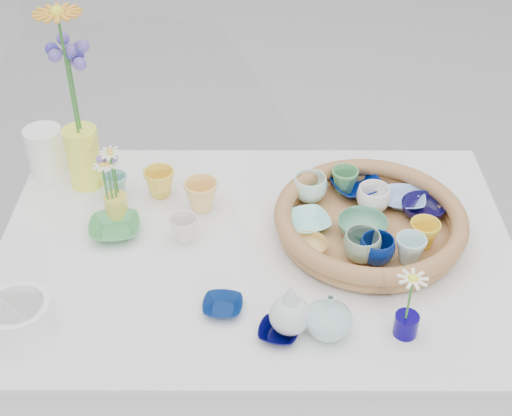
{
  "coord_description": "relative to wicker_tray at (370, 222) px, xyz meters",
  "views": [
    {
      "loc": [
        0.0,
        -1.31,
        1.9
      ],
      "look_at": [
        0.0,
        0.02,
        0.87
      ],
      "focal_mm": 50.0,
      "sensor_mm": 36.0,
      "label": 1
    }
  ],
  "objects": [
    {
      "name": "wicker_tray",
      "position": [
        0.0,
        0.0,
        0.0
      ],
      "size": [
        0.47,
        0.47,
        0.08
      ],
      "primitive_type": null,
      "color": "brown",
      "rests_on": "display_table"
    },
    {
      "name": "tray_ceramic_0",
      "position": [
        -0.02,
        0.16,
        -0.0
      ],
      "size": [
        0.17,
        0.17,
        0.03
      ],
      "primitive_type": "imported",
      "rotation": [
        0.0,
        0.0,
        0.39
      ],
      "color": "#00125D",
      "rests_on": "wicker_tray"
    },
    {
      "name": "tray_ceramic_1",
      "position": [
        0.14,
        0.06,
        -0.0
      ],
      "size": [
        0.13,
        0.13,
        0.04
      ],
      "primitive_type": "imported",
      "rotation": [
        0.0,
        0.0,
        -0.12
      ],
      "color": "#0E093C",
      "rests_on": "wicker_tray"
    },
    {
      "name": "tray_ceramic_2",
      "position": [
        0.12,
        -0.06,
        0.01
      ],
      "size": [
        0.09,
        0.09,
        0.07
      ],
      "primitive_type": "imported",
      "rotation": [
        0.0,
        0.0,
        -0.18
      ],
      "color": "yellow",
      "rests_on": "wicker_tray"
    },
    {
      "name": "tray_ceramic_3",
      "position": [
        -0.02,
        -0.02,
        -0.0
      ],
      "size": [
        0.13,
        0.13,
        0.04
      ],
      "primitive_type": "imported",
      "rotation": [
        0.0,
        0.0,
        -0.09
      ],
      "color": "#549876",
      "rests_on": "wicker_tray"
    },
    {
      "name": "tray_ceramic_4",
      "position": [
        -0.03,
        -0.11,
        0.01
      ],
      "size": [
        0.09,
        0.09,
        0.07
      ],
      "primitive_type": "imported",
      "rotation": [
        0.0,
        0.0,
        -0.07
      ],
      "color": "gray",
      "rests_on": "wicker_tray"
    },
    {
      "name": "tray_ceramic_5",
      "position": [
        -0.15,
        0.01,
        -0.01
      ],
      "size": [
        0.14,
        0.14,
        0.03
      ],
      "primitive_type": "imported",
      "rotation": [
        0.0,
        0.0,
        0.37
      ],
      "color": "#94EDDE",
      "rests_on": "wicker_tray"
    },
    {
      "name": "tray_ceramic_6",
      "position": [
        -0.14,
        0.12,
        0.01
      ],
      "size": [
        0.11,
        0.11,
        0.07
      ],
      "primitive_type": "imported",
      "rotation": [
        0.0,
        0.0,
        0.24
      ],
      "color": "#CAF3E6",
      "rests_on": "wicker_tray"
    },
    {
      "name": "tray_ceramic_7",
      "position": [
        0.02,
        0.08,
        0.01
      ],
      "size": [
        0.11,
        0.11,
        0.07
      ],
      "primitive_type": "imported",
      "rotation": [
        0.0,
        0.0,
        0.35
      ],
      "color": "white",
      "rests_on": "wicker_tray"
    },
    {
      "name": "tray_ceramic_8",
      "position": [
        0.1,
        0.1,
        -0.01
      ],
      "size": [
        0.11,
        0.11,
        0.03
      ],
      "primitive_type": "imported",
      "rotation": [
        0.0,
        0.0,
        -0.05
      ],
      "color": "#88B4F9",
      "rests_on": "wicker_tray"
    },
    {
      "name": "tray_ceramic_9",
      "position": [
        0.0,
        -0.12,
        0.01
      ],
      "size": [
        0.1,
        0.1,
        0.07
      ],
      "primitive_type": "imported",
      "rotation": [
        0.0,
        0.0,
        -0.28
      ],
      "color": "navy",
      "rests_on": "wicker_tray"
    },
    {
      "name": "tray_ceramic_10",
      "position": [
        -0.15,
        -0.09,
        -0.01
      ],
      "size": [
        0.11,
        0.11,
        0.03
      ],
      "primitive_type": "imported",
      "rotation": [
        0.0,
        0.0,
        0.37
      ],
      "color": "#DCB259",
      "rests_on": "wicker_tray"
    },
    {
      "name": "tray_ceramic_11",
      "position": [
        0.08,
        -0.12,
        0.01
      ],
      "size": [
        0.09,
        0.09,
        0.07
      ],
      "primitive_type": "imported",
      "rotation": [
        0.0,
        0.0,
        -0.3
      ],
      "color": "silver",
      "rests_on": "wicker_tray"
    },
    {
      "name": "tray_ceramic_12",
      "position": [
        -0.05,
        0.16,
        0.01
      ],
      "size": [
        0.09,
        0.09,
        0.07
      ],
      "primitive_type": "imported",
      "rotation": [
        0.0,
        0.0,
        0.28
      ],
      "color": "#529C5E",
      "rests_on": "wicker_tray"
    },
    {
      "name": "loose_ceramic_0",
      "position": [
        -0.54,
        0.16,
        -0.0
      ],
      "size": [
        0.08,
        0.08,
        0.08
      ],
      "primitive_type": "imported",
      "rotation": [
        0.0,
        0.0,
        -0.02
      ],
      "color": "yellow",
      "rests_on": "display_table"
    },
    {
      "name": "loose_ceramic_1",
      "position": [
        -0.42,
        0.1,
        0.0
      ],
      "size": [
        0.1,
        0.1,
        0.08
      ],
      "primitive_type": "imported",
      "rotation": [
        0.0,
        0.0,
        0.2
      ],
      "color": "#FFCA6E",
      "rests_on": "display_table"
    },
    {
      "name": "loose_ceramic_2",
      "position": [
        -0.63,
        0.0,
        -0.02
      ],
      "size": [
        0.14,
        0.14,
        0.03
      ],
      "primitive_type": "imported",
      "rotation": [
        0.0,
        0.0,
        0.13
      ],
      "color": "#459957",
      "rests_on": "display_table"
    },
    {
      "name": "loose_ceramic_3",
      "position": [
        -0.46,
        -0.02,
        -0.01
      ],
      "size": [
        0.08,
        0.08,
        0.07
      ],
      "primitive_type": "imported",
      "rotation": [
        0.0,
        0.0,
        -0.07
      ],
      "color": "silver",
      "rests_on": "display_table"
    },
    {
      "name": "loose_ceramic_4",
      "position": [
        -0.35,
        -0.26,
        -0.03
      ],
      "size": [
        0.1,
        0.1,
        0.02
      ],
      "primitive_type": "imported",
      "rotation": [
        0.0,
        0.0,
        -0.08
      ],
      "color": "#061E54",
      "rests_on": "display_table"
    },
    {
      "name": "loose_ceramic_5",
      "position": [
        -0.65,
        0.17,
        -0.01
      ],
      "size": [
        0.08,
        0.08,
        0.06
      ],
      "primitive_type": "imported",
      "rotation": [
        0.0,
        0.0,
        -0.25
      ],
      "color": "#7DB9B2",
      "rests_on": "display_table"
    },
    {
      "name": "loose_ceramic_6",
      "position": [
        -0.23,
        -0.34,
        -0.03
      ],
      "size": [
        0.1,
        0.1,
        0.02
      ],
      "primitive_type": "imported",
      "rotation": [
        0.0,
        0.0,
        -0.25
      ],
      "color": "#030333",
      "rests_on": "display_table"
    },
    {
      "name": "fluted_bowl",
      "position": [
        -0.78,
        -0.32,
        -0.0
      ],
      "size": [
        0.19,
        0.19,
        0.07
      ],
      "primitive_type": null,
      "rotation": [
        0.0,
        0.0,
        -0.43
      ],
      "color": "white",
      "rests_on": "display_table"
    },
    {
      "name": "bud_vase_paleblue",
      "position": [
        -0.21,
        -0.32,
        0.03
      ],
      "size": [
        0.12,
        0.12,
        0.14
      ],
      "primitive_type": null,
      "rotation": [
        0.0,
        0.0,
        0.4
      ],
      "color": "silver",
      "rests_on": "display_table"
    },
    {
      "name": "bud_vase_seafoam",
      "position": [
        -0.13,
        -0.33,
        0.01
      ],
      "size": [
        0.12,
        0.12,
        0.11
      ],
      "primitive_type": "imported",
      "rotation": [
        0.0,
        0.0,
        -0.2
      ],
      "color": "#A5D0C7",
      "rests_on": "display_table"
    },
    {
      "name": "bud_vase_cobalt",
      "position": [
        0.04,
        -0.33,
        -0.01
      ],
      "size": [
        0.06,
        0.06,
        0.05
      ],
      "primitive_type": "cylinder",
      "rotation": [
        0.0,
        0.0,
        0.22
      ],
      "color": "#09005B",
      "rests_on": "display_table"
    },
    {
      "name": "single_daisy",
      "position": [
        0.03,
        -0.33,
        0.07
      ],
      "size": [
        0.09,
        0.09,
        0.13
      ],
      "primitive_type": null,
      "rotation": [
        0.0,
        0.0,
        0.26
      ],
      "color": "white",
      "rests_on": "bud_vase_cobalt"
    },
    {
      "name": "tall_vase_yellow",
      "position": [
        -0.74,
        0.22,
        0.05
      ],
      "size": [
        0.12,
        0.12,
        0.17
      ],
      "primitive_type": "cylinder",
      "rotation": [
        0.0,
        0.0,
        -0.39
      ],
      "color": "#FDFF45",
      "rests_on": "display_table"
    },
    {
      "name": "gerbera",
      "position": [
        -0.74,
        0.2,
        0.29
      ],
      "size": [
        0.17,
        0.17,
        0.34
      ],
      "primitive_type": null,
      "rotation": [
        0.0,
        0.0,
        0.32
      ],
      "color": "orange",
      "rests_on": "tall_vase_yellow"
    },
    {
      "name": "hydrangea",
      "position": [
        -0.74,
        0.22,
        0.23
      ],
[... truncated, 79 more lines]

